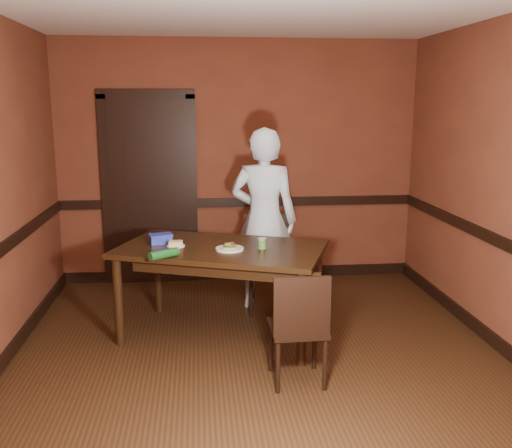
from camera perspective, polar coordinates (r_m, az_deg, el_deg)
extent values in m
cube|color=black|center=(4.63, 0.46, -13.75)|extent=(4.00, 4.50, 0.01)
cube|color=silver|center=(4.22, 0.52, 21.42)|extent=(4.00, 4.50, 0.01)
cube|color=brown|center=(6.44, -1.74, 6.16)|extent=(4.00, 0.02, 2.70)
cube|color=brown|center=(2.05, 7.48, -7.00)|extent=(4.00, 0.02, 2.70)
cube|color=black|center=(6.48, -1.70, 2.19)|extent=(4.00, 0.03, 0.10)
cube|color=black|center=(4.93, 24.06, -2.06)|extent=(0.03, 4.50, 0.10)
cube|color=black|center=(6.68, -1.66, -4.93)|extent=(4.00, 0.03, 0.12)
cube|color=black|center=(5.19, 23.25, -11.09)|extent=(0.03, 4.50, 0.12)
cube|color=black|center=(6.45, -10.61, 3.05)|extent=(0.85, 0.04, 2.05)
cube|color=black|center=(6.52, -14.76, 2.96)|extent=(0.10, 0.06, 2.15)
cube|color=black|center=(6.44, -6.37, 3.18)|extent=(0.10, 0.06, 2.15)
cube|color=black|center=(6.39, -10.97, 12.64)|extent=(1.05, 0.06, 0.10)
cube|color=black|center=(5.00, -3.45, -6.76)|extent=(1.95, 1.51, 0.80)
imported|color=silver|center=(5.56, 0.79, 0.45)|extent=(0.75, 0.60, 1.79)
cylinder|color=white|center=(4.79, -2.65, -2.52)|extent=(0.24, 0.24, 0.01)
cube|color=#9B7E4B|center=(4.78, -2.65, -2.35)|extent=(0.11, 0.10, 0.02)
ellipsoid|color=#268A2B|center=(4.78, -2.65, -2.11)|extent=(0.10, 0.09, 0.02)
cylinder|color=#B10E0A|center=(4.78, -2.94, -1.90)|extent=(0.04, 0.04, 0.01)
cylinder|color=#B10E0A|center=(4.77, -2.32, -1.95)|extent=(0.04, 0.04, 0.01)
cylinder|color=#97BE6E|center=(4.75, -2.97, -2.02)|extent=(0.03, 0.03, 0.01)
cylinder|color=#97BE6E|center=(4.80, -2.40, -1.87)|extent=(0.03, 0.03, 0.01)
cylinder|color=#97BE6E|center=(4.77, -2.66, -1.94)|extent=(0.03, 0.03, 0.01)
cylinder|color=#478138|center=(4.81, 0.62, -2.03)|extent=(0.07, 0.07, 0.08)
cylinder|color=silver|center=(4.80, 0.62, -1.52)|extent=(0.08, 0.08, 0.01)
cylinder|color=white|center=(4.93, -8.02, -2.18)|extent=(0.16, 0.16, 0.01)
cube|color=#DEB872|center=(4.93, -8.03, -1.91)|extent=(0.12, 0.08, 0.04)
cube|color=#2A3CC3|center=(5.06, -9.51, -1.50)|extent=(0.21, 0.17, 0.07)
cube|color=#2A3CC3|center=(5.05, -9.53, -1.05)|extent=(0.22, 0.18, 0.01)
cylinder|color=#16531D|center=(4.57, -9.21, -2.98)|extent=(0.24, 0.20, 0.07)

